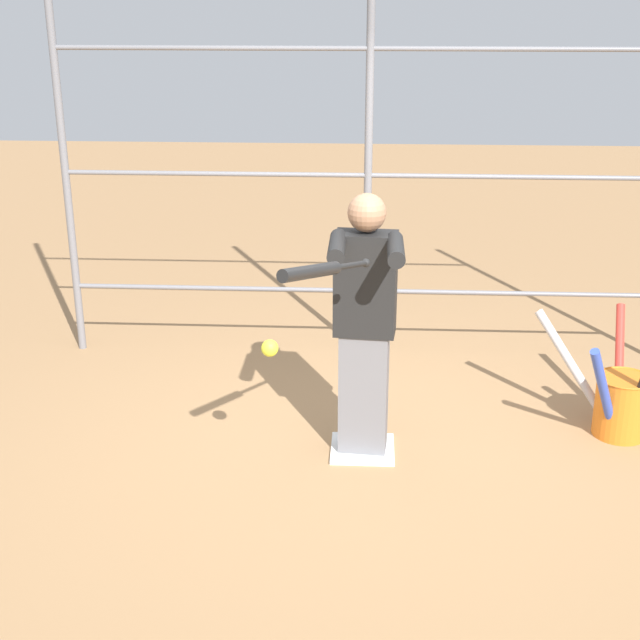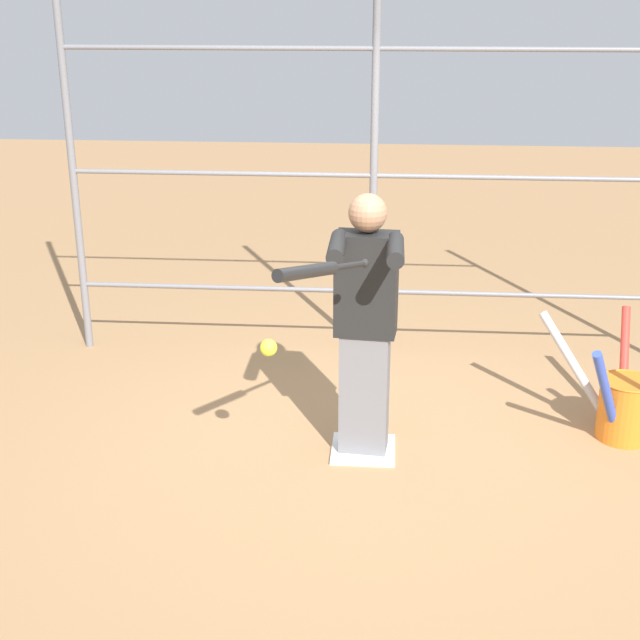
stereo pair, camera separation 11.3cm
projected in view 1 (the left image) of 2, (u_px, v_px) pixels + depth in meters
name	position (u px, v px, depth m)	size (l,w,h in m)	color
ground_plane	(362.00, 450.00, 5.66)	(24.00, 24.00, 0.00)	#9E754C
home_plate	(362.00, 449.00, 5.66)	(0.40, 0.40, 0.02)	white
fence_backstop	(368.00, 175.00, 6.66)	(4.67, 0.06, 2.89)	slate
batter	(365.00, 319.00, 5.34)	(0.42, 0.58, 1.66)	slate
baseball_bat_swinging	(318.00, 271.00, 4.32)	(0.43, 0.78, 0.21)	black
softball_in_flight	(270.00, 348.00, 4.89)	(0.10, 0.10, 0.10)	yellow
bat_bucket	(619.00, 400.00, 5.80)	(0.73, 1.02, 0.89)	orange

